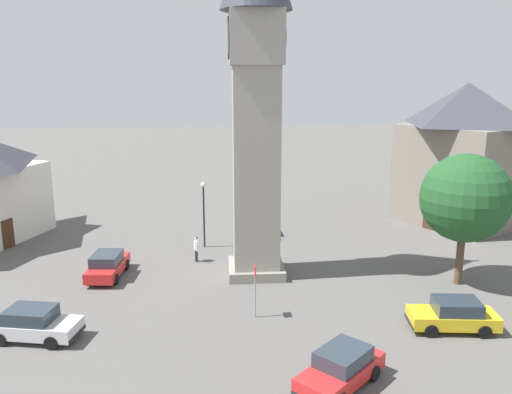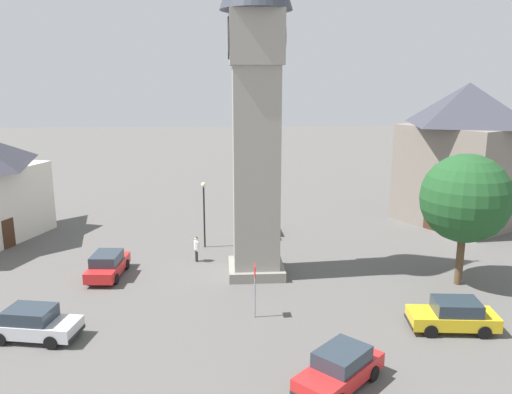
{
  "view_description": "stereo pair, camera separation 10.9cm",
  "coord_description": "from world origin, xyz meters",
  "px_view_note": "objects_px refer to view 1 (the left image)",
  "views": [
    {
      "loc": [
        29.91,
        -2.13,
        11.84
      ],
      "look_at": [
        0.0,
        0.0,
        4.88
      ],
      "focal_mm": 35.95,
      "sensor_mm": 36.0,
      "label": 1
    },
    {
      "loc": [
        29.91,
        -2.02,
        11.84
      ],
      "look_at": [
        0.0,
        0.0,
        4.88
      ],
      "focal_mm": 35.95,
      "sensor_mm": 36.0,
      "label": 2
    }
  ],
  "objects_px": {
    "building_terrace_right": "(463,153)",
    "lamp_post": "(204,204)",
    "car_black_far": "(260,224)",
    "road_sign": "(255,282)",
    "car_silver_kerb": "(108,265)",
    "clock_tower": "(256,56)",
    "car_red_corner": "(341,368)",
    "pedestrian": "(196,247)",
    "tree": "(465,198)",
    "car_white_side": "(34,324)",
    "car_blue_kerb": "(454,315)"
  },
  "relations": [
    {
      "from": "car_white_side",
      "to": "road_sign",
      "type": "relative_size",
      "value": 1.56
    },
    {
      "from": "tree",
      "to": "lamp_post",
      "type": "bearing_deg",
      "value": -117.29
    },
    {
      "from": "clock_tower",
      "to": "building_terrace_right",
      "type": "relative_size",
      "value": 1.92
    },
    {
      "from": "car_red_corner",
      "to": "road_sign",
      "type": "distance_m",
      "value": 6.93
    },
    {
      "from": "clock_tower",
      "to": "car_silver_kerb",
      "type": "xyz_separation_m",
      "value": [
        -0.09,
        -9.06,
        -12.32
      ]
    },
    {
      "from": "clock_tower",
      "to": "road_sign",
      "type": "relative_size",
      "value": 7.98
    },
    {
      "from": "car_silver_kerb",
      "to": "car_red_corner",
      "type": "distance_m",
      "value": 16.83
    },
    {
      "from": "car_red_corner",
      "to": "car_blue_kerb",
      "type": "bearing_deg",
      "value": 122.88
    },
    {
      "from": "car_black_far",
      "to": "tree",
      "type": "bearing_deg",
      "value": 45.11
    },
    {
      "from": "car_silver_kerb",
      "to": "tree",
      "type": "distance_m",
      "value": 21.46
    },
    {
      "from": "building_terrace_right",
      "to": "lamp_post",
      "type": "xyz_separation_m",
      "value": [
        5.19,
        -21.13,
        -2.67
      ]
    },
    {
      "from": "clock_tower",
      "to": "tree",
      "type": "xyz_separation_m",
      "value": [
        2.46,
        11.79,
        -7.9
      ]
    },
    {
      "from": "car_blue_kerb",
      "to": "car_white_side",
      "type": "distance_m",
      "value": 19.82
    },
    {
      "from": "pedestrian",
      "to": "road_sign",
      "type": "xyz_separation_m",
      "value": [
        8.39,
        3.32,
        0.89
      ]
    },
    {
      "from": "building_terrace_right",
      "to": "car_silver_kerb",
      "type": "bearing_deg",
      "value": -68.76
    },
    {
      "from": "car_blue_kerb",
      "to": "pedestrian",
      "type": "distance_m",
      "value": 16.43
    },
    {
      "from": "car_white_side",
      "to": "car_black_far",
      "type": "height_order",
      "value": "same"
    },
    {
      "from": "pedestrian",
      "to": "clock_tower",
      "type": "bearing_deg",
      "value": 57.61
    },
    {
      "from": "clock_tower",
      "to": "car_black_far",
      "type": "relative_size",
      "value": 5.34
    },
    {
      "from": "car_white_side",
      "to": "car_black_far",
      "type": "distance_m",
      "value": 19.75
    },
    {
      "from": "lamp_post",
      "to": "road_sign",
      "type": "distance_m",
      "value": 11.76
    },
    {
      "from": "tree",
      "to": "car_silver_kerb",
      "type": "bearing_deg",
      "value": -96.96
    },
    {
      "from": "lamp_post",
      "to": "tree",
      "type": "bearing_deg",
      "value": 62.71
    },
    {
      "from": "building_terrace_right",
      "to": "car_white_side",
      "type": "bearing_deg",
      "value": -57.85
    },
    {
      "from": "car_red_corner",
      "to": "pedestrian",
      "type": "height_order",
      "value": "pedestrian"
    },
    {
      "from": "car_silver_kerb",
      "to": "lamp_post",
      "type": "distance_m",
      "value": 8.15
    },
    {
      "from": "tree",
      "to": "lamp_post",
      "type": "xyz_separation_m",
      "value": [
        -7.8,
        -15.12,
        -1.97
      ]
    },
    {
      "from": "pedestrian",
      "to": "lamp_post",
      "type": "distance_m",
      "value": 3.7
    },
    {
      "from": "car_red_corner",
      "to": "road_sign",
      "type": "bearing_deg",
      "value": -154.41
    },
    {
      "from": "car_blue_kerb",
      "to": "pedestrian",
      "type": "height_order",
      "value": "pedestrian"
    },
    {
      "from": "clock_tower",
      "to": "building_terrace_right",
      "type": "distance_m",
      "value": 21.9
    },
    {
      "from": "tree",
      "to": "lamp_post",
      "type": "height_order",
      "value": "tree"
    },
    {
      "from": "building_terrace_right",
      "to": "tree",
      "type": "bearing_deg",
      "value": -24.85
    },
    {
      "from": "clock_tower",
      "to": "tree",
      "type": "bearing_deg",
      "value": 78.21
    },
    {
      "from": "car_white_side",
      "to": "lamp_post",
      "type": "relative_size",
      "value": 0.92
    },
    {
      "from": "car_black_far",
      "to": "road_sign",
      "type": "height_order",
      "value": "road_sign"
    },
    {
      "from": "clock_tower",
      "to": "road_sign",
      "type": "height_order",
      "value": "clock_tower"
    },
    {
      "from": "tree",
      "to": "pedestrian",
      "type": "bearing_deg",
      "value": -107.33
    },
    {
      "from": "car_blue_kerb",
      "to": "car_white_side",
      "type": "relative_size",
      "value": 0.98
    },
    {
      "from": "car_silver_kerb",
      "to": "car_blue_kerb",
      "type": "bearing_deg",
      "value": 65.9
    },
    {
      "from": "car_red_corner",
      "to": "car_black_far",
      "type": "xyz_separation_m",
      "value": [
        -20.56,
        -1.61,
        0.0
      ]
    },
    {
      "from": "car_silver_kerb",
      "to": "car_red_corner",
      "type": "xyz_separation_m",
      "value": [
        12.24,
        11.55,
        0.0
      ]
    },
    {
      "from": "clock_tower",
      "to": "car_red_corner",
      "type": "height_order",
      "value": "clock_tower"
    },
    {
      "from": "pedestrian",
      "to": "building_terrace_right",
      "type": "relative_size",
      "value": 0.15
    },
    {
      "from": "clock_tower",
      "to": "car_silver_kerb",
      "type": "height_order",
      "value": "clock_tower"
    },
    {
      "from": "building_terrace_right",
      "to": "clock_tower",
      "type": "bearing_deg",
      "value": -59.39
    },
    {
      "from": "car_red_corner",
      "to": "building_terrace_right",
      "type": "height_order",
      "value": "building_terrace_right"
    },
    {
      "from": "car_black_far",
      "to": "building_terrace_right",
      "type": "xyz_separation_m",
      "value": [
        -2.12,
        16.93,
        5.12
      ]
    },
    {
      "from": "pedestrian",
      "to": "road_sign",
      "type": "bearing_deg",
      "value": 21.58
    },
    {
      "from": "car_white_side",
      "to": "road_sign",
      "type": "bearing_deg",
      "value": 98.16
    }
  ]
}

